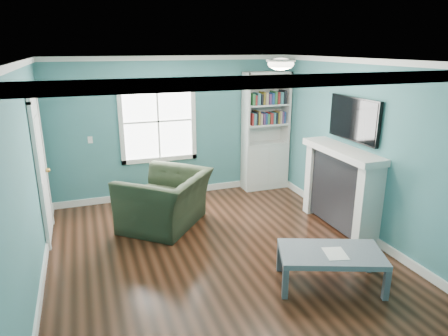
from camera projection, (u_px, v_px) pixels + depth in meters
name	position (u px, v px, depth m)	size (l,w,h in m)	color
floor	(218.00, 254.00, 5.53)	(5.00, 5.00, 0.00)	black
room_walls	(218.00, 143.00, 5.06)	(5.00, 5.00, 5.00)	#3C7978
trim	(218.00, 169.00, 5.16)	(4.50, 5.00, 2.60)	white
window	(158.00, 121.00, 7.24)	(1.40, 0.06, 1.50)	white
bookshelf	(265.00, 143.00, 7.89)	(0.90, 0.35, 2.31)	silver
fireplace	(341.00, 189.00, 6.19)	(0.44, 1.58, 1.30)	black
tv	(354.00, 119.00, 5.91)	(0.06, 1.10, 0.65)	black
door	(41.00, 168.00, 5.76)	(0.12, 0.98, 2.17)	silver
ceiling_fixture	(281.00, 63.00, 5.16)	(0.38, 0.38, 0.15)	white
light_switch	(90.00, 140.00, 6.93)	(0.08, 0.01, 0.12)	white
recliner	(165.00, 191.00, 6.27)	(1.31, 0.85, 1.15)	#222C1B
coffee_table	(331.00, 256.00, 4.73)	(1.36, 1.05, 0.44)	#4B515A
paper_sheet	(335.00, 253.00, 4.66)	(0.24, 0.31, 0.00)	white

